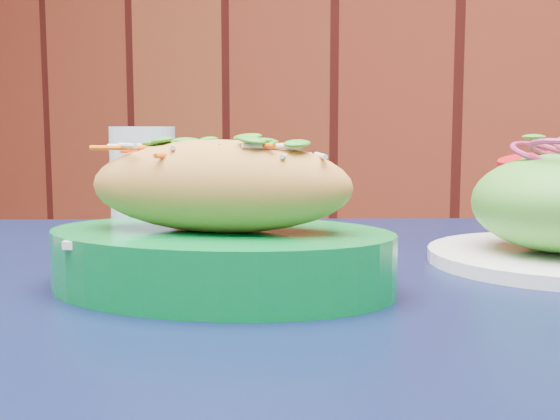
% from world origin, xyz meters
% --- Properties ---
extents(cafe_table, '(1.06, 1.06, 0.75)m').
position_xyz_m(cafe_table, '(-0.27, 1.31, 0.66)').
color(cafe_table, black).
rests_on(cafe_table, ground).
extents(banh_mi_basket, '(0.30, 0.23, 0.13)m').
position_xyz_m(banh_mi_basket, '(-0.30, 1.26, 0.80)').
color(banh_mi_basket, '#02722C').
rests_on(banh_mi_basket, cafe_table).
extents(water_glass, '(0.08, 0.08, 0.13)m').
position_xyz_m(water_glass, '(-0.54, 1.50, 0.81)').
color(water_glass, silver).
rests_on(water_glass, cafe_table).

